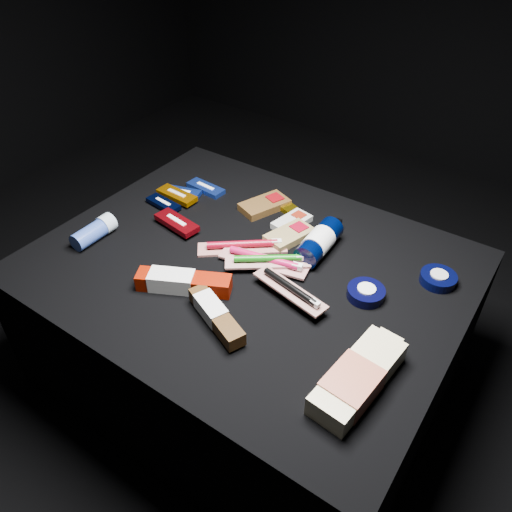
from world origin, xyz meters
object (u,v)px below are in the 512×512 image
Objects in this scene: lotion_bottle at (319,242)px; toothpaste_carton_red at (180,282)px; deodorant_stick at (95,232)px; bodywash_bottle at (357,379)px.

lotion_bottle is 0.35m from toothpaste_carton_red.
lotion_bottle is 1.66× the size of deodorant_stick.
lotion_bottle is 0.40m from bodywash_bottle.
toothpaste_carton_red is (-0.44, 0.02, -0.00)m from bodywash_bottle.
toothpaste_carton_red is (-0.19, -0.29, -0.01)m from lotion_bottle.
lotion_bottle is at bearing 134.57° from bodywash_bottle.
lotion_bottle is 0.81× the size of bodywash_bottle.
lotion_bottle reaches higher than toothpaste_carton_red.
bodywash_bottle is (0.25, -0.31, -0.01)m from lotion_bottle.
bodywash_bottle is 1.14× the size of toothpaste_carton_red.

